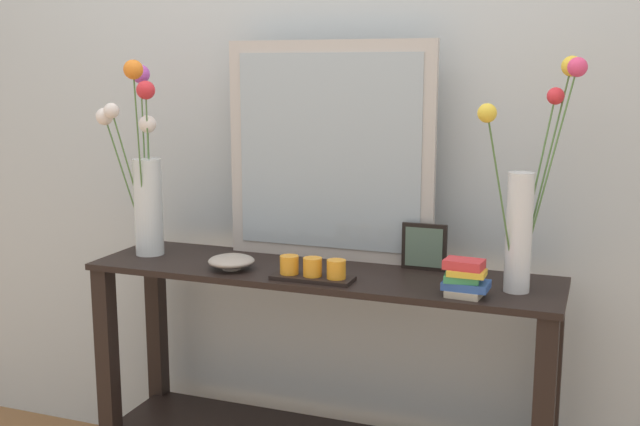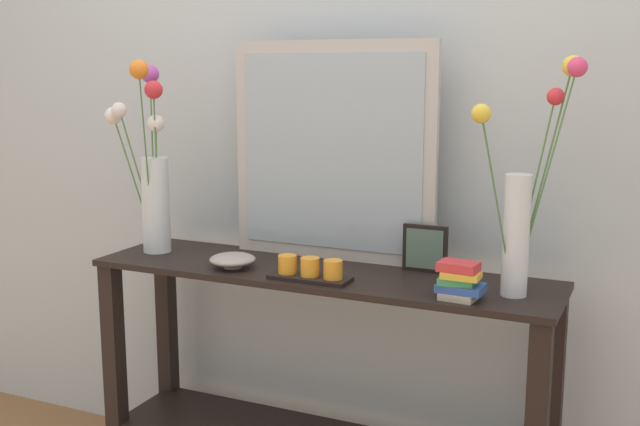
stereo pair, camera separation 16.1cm
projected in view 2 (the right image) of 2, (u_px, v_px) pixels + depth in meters
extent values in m
cube|color=#B2BCC1|center=(359.00, 93.00, 2.55)|extent=(6.40, 0.08, 2.70)
cube|color=black|center=(320.00, 273.00, 2.37)|extent=(1.46, 0.38, 0.02)
cube|color=black|center=(115.00, 379.00, 2.60)|extent=(0.06, 0.06, 0.80)
cube|color=black|center=(168.00, 350.00, 2.87)|extent=(0.06, 0.06, 0.80)
cube|color=black|center=(551.00, 418.00, 2.30)|extent=(0.06, 0.06, 0.80)
cube|color=#B7B2AD|center=(333.00, 152.00, 2.46)|extent=(0.69, 0.03, 0.70)
cube|color=#9EADB7|center=(331.00, 152.00, 2.45)|extent=(0.61, 0.00, 0.62)
cylinder|color=silver|center=(155.00, 205.00, 2.59)|extent=(0.09, 0.09, 0.32)
cylinder|color=#4C753D|center=(157.00, 169.00, 2.58)|extent=(0.01, 0.01, 0.52)
sphere|color=red|center=(154.00, 90.00, 2.53)|extent=(0.06, 0.06, 0.06)
cylinder|color=#4C753D|center=(153.00, 160.00, 2.60)|extent=(0.06, 0.08, 0.58)
sphere|color=#B24CB7|center=(150.00, 74.00, 2.60)|extent=(0.06, 0.06, 0.06)
cylinder|color=#4C753D|center=(135.00, 181.00, 2.58)|extent=(0.09, 0.08, 0.44)
sphere|color=silver|center=(113.00, 116.00, 2.52)|extent=(0.06, 0.06, 0.06)
cylinder|color=#4C753D|center=(157.00, 185.00, 2.59)|extent=(0.03, 0.05, 0.41)
sphere|color=silver|center=(156.00, 123.00, 2.57)|extent=(0.06, 0.06, 0.06)
cylinder|color=#4C753D|center=(147.00, 161.00, 2.51)|extent=(0.05, 0.11, 0.59)
sphere|color=orange|center=(139.00, 70.00, 2.40)|extent=(0.06, 0.06, 0.06)
cylinder|color=#4C753D|center=(140.00, 179.00, 2.56)|extent=(0.07, 0.10, 0.46)
sphere|color=silver|center=(119.00, 110.00, 2.48)|extent=(0.05, 0.05, 0.05)
cylinder|color=silver|center=(516.00, 236.00, 2.08)|extent=(0.07, 0.07, 0.33)
cylinder|color=#4C753D|center=(497.00, 204.00, 2.03)|extent=(0.09, 0.10, 0.48)
sphere|color=yellow|center=(481.00, 114.00, 1.97)|extent=(0.05, 0.05, 0.05)
cylinder|color=#4C753D|center=(543.00, 179.00, 2.08)|extent=(0.11, 0.13, 0.60)
sphere|color=yellow|center=(573.00, 66.00, 2.06)|extent=(0.06, 0.06, 0.06)
cylinder|color=#4C753D|center=(545.00, 180.00, 2.05)|extent=(0.13, 0.09, 0.60)
sphere|color=#EA4275|center=(577.00, 67.00, 2.01)|extent=(0.05, 0.05, 0.05)
cylinder|color=#4C753D|center=(533.00, 194.00, 2.08)|extent=(0.08, 0.10, 0.52)
sphere|color=red|center=(556.00, 97.00, 2.06)|extent=(0.05, 0.05, 0.05)
cube|color=black|center=(310.00, 278.00, 2.27)|extent=(0.24, 0.09, 0.01)
cylinder|color=orange|center=(287.00, 264.00, 2.29)|extent=(0.06, 0.06, 0.05)
cylinder|color=orange|center=(310.00, 267.00, 2.26)|extent=(0.06, 0.06, 0.05)
cylinder|color=orange|center=(333.00, 269.00, 2.23)|extent=(0.06, 0.06, 0.05)
cube|color=black|center=(425.00, 249.00, 2.34)|extent=(0.14, 0.01, 0.15)
cube|color=#526958|center=(424.00, 249.00, 2.34)|extent=(0.12, 0.00, 0.12)
cylinder|color=#9E9389|center=(233.00, 266.00, 2.40)|extent=(0.06, 0.06, 0.01)
ellipsoid|color=#9E9389|center=(233.00, 259.00, 2.40)|extent=(0.14, 0.14, 0.04)
cube|color=#B2A893|center=(459.00, 295.00, 2.08)|extent=(0.10, 0.10, 0.02)
cube|color=#2D519E|center=(461.00, 288.00, 2.08)|extent=(0.13, 0.09, 0.02)
cube|color=#388E56|center=(456.00, 280.00, 2.07)|extent=(0.10, 0.08, 0.02)
cube|color=gold|center=(461.00, 275.00, 2.06)|extent=(0.10, 0.07, 0.02)
cube|color=#C63338|center=(459.00, 267.00, 2.06)|extent=(0.11, 0.08, 0.03)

